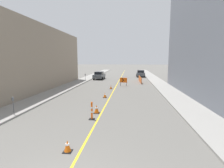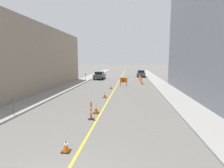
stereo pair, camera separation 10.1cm
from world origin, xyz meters
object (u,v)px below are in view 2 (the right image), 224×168
object	(u,v)px
traffic_cone_nearest	(66,146)
traffic_cone_second	(96,109)
traffic_cone_fourth	(111,87)
delineator_post_front	(91,112)
traffic_cone_third	(105,95)
parked_car_curb_near	(100,75)
parked_car_curb_mid	(141,73)
arrow_barricade_primary	(124,80)
parking_meter_near_curb	(13,102)
parking_meter_far_curb	(86,76)

from	to	relation	value
traffic_cone_nearest	traffic_cone_second	world-z (taller)	traffic_cone_second
traffic_cone_fourth	delineator_post_front	size ratio (longest dim) A/B	0.45
traffic_cone_third	parked_car_curb_near	bearing A→B (deg)	102.08
traffic_cone_fourth	parked_car_curb_mid	distance (m)	18.73
traffic_cone_nearest	traffic_cone_second	distance (m)	5.65
traffic_cone_second	parked_car_curb_mid	world-z (taller)	parked_car_curb_mid
traffic_cone_nearest	arrow_barricade_primary	world-z (taller)	arrow_barricade_primary
parked_car_curb_near	parking_meter_near_curb	bearing A→B (deg)	-91.55
traffic_cone_nearest	traffic_cone_fourth	xyz separation A→B (m)	(0.05, 16.78, 0.01)
traffic_cone_nearest	parked_car_curb_near	bearing A→B (deg)	97.39
traffic_cone_third	delineator_post_front	distance (m)	6.91
traffic_cone_second	traffic_cone_fourth	xyz separation A→B (m)	(-0.15, 11.13, -0.05)
traffic_cone_third	parking_meter_near_curb	xyz separation A→B (m)	(-5.59, -6.81, 0.77)
parked_car_curb_mid	parking_meter_near_curb	size ratio (longest dim) A/B	3.34
traffic_cone_fourth	traffic_cone_third	bearing A→B (deg)	-90.21
parked_car_curb_mid	parking_meter_far_curb	world-z (taller)	parked_car_curb_mid
traffic_cone_nearest	parked_car_curb_near	world-z (taller)	parked_car_curb_near
arrow_barricade_primary	parking_meter_far_curb	xyz separation A→B (m)	(-7.23, 4.80, 0.21)
parked_car_curb_near	traffic_cone_third	bearing A→B (deg)	-75.14
parked_car_curb_near	parked_car_curb_mid	size ratio (longest dim) A/B	1.02
parked_car_curb_mid	delineator_post_front	bearing A→B (deg)	-98.70
traffic_cone_third	parked_car_curb_mid	distance (m)	24.19
traffic_cone_nearest	parked_car_curb_mid	world-z (taller)	parked_car_curb_mid
traffic_cone_nearest	delineator_post_front	xyz separation A→B (m)	(0.14, 4.26, 0.27)
traffic_cone_fourth	arrow_barricade_primary	xyz separation A→B (m)	(1.62, 2.87, 0.61)
traffic_cone_second	parking_meter_far_curb	bearing A→B (deg)	107.05
parking_meter_near_curb	arrow_barricade_primary	bearing A→B (deg)	64.69
traffic_cone_second	traffic_cone_third	bearing A→B (deg)	91.76
traffic_cone_third	arrow_barricade_primary	xyz separation A→B (m)	(1.64, 8.49, 0.61)
traffic_cone_second	parking_meter_far_curb	world-z (taller)	parking_meter_far_curb
parking_meter_near_curb	parked_car_curb_mid	bearing A→B (deg)	70.67
traffic_cone_nearest	arrow_barricade_primary	xyz separation A→B (m)	(1.67, 19.65, 0.62)
traffic_cone_second	parking_meter_near_curb	distance (m)	5.95
traffic_cone_nearest	delineator_post_front	size ratio (longest dim) A/B	0.44
traffic_cone_third	delineator_post_front	xyz separation A→B (m)	(0.11, -6.90, 0.26)
parking_meter_far_curb	parking_meter_near_curb	bearing A→B (deg)	-90.00
traffic_cone_nearest	traffic_cone_second	xyz separation A→B (m)	(0.20, 5.65, 0.06)
traffic_cone_third	parked_car_curb_mid	xyz separation A→B (m)	(5.09, 23.64, 0.54)
delineator_post_front	parked_car_curb_near	bearing A→B (deg)	98.99
traffic_cone_third	arrow_barricade_primary	size ratio (longest dim) A/B	0.42
delineator_post_front	parked_car_curb_mid	distance (m)	30.94
traffic_cone_third	traffic_cone_fourth	bearing A→B (deg)	89.79
traffic_cone_third	parking_meter_near_curb	bearing A→B (deg)	-129.42
traffic_cone_nearest	traffic_cone_fourth	size ratio (longest dim) A/B	0.97
parking_meter_far_curb	traffic_cone_third	bearing A→B (deg)	-67.17
parked_car_curb_mid	parking_meter_near_curb	xyz separation A→B (m)	(-10.68, -30.45, 0.24)
traffic_cone_nearest	parked_car_curb_mid	size ratio (longest dim) A/B	0.12
traffic_cone_fourth	parked_car_curb_near	size ratio (longest dim) A/B	0.13
delineator_post_front	parking_meter_near_curb	distance (m)	5.73
traffic_cone_fourth	parking_meter_near_curb	world-z (taller)	parking_meter_near_curb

